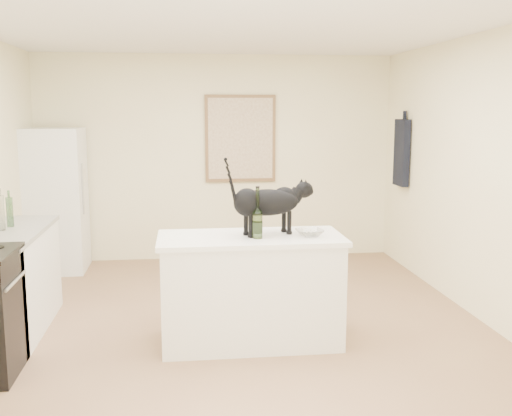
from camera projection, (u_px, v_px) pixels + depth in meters
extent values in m
plane|color=#926E4D|center=(237.00, 333.00, 5.19)|extent=(5.50, 5.50, 0.00)
plane|color=white|center=(235.00, 22.00, 4.77)|extent=(5.50, 5.50, 0.00)
plane|color=#FAF3C1|center=(217.00, 158.00, 7.68)|extent=(4.50, 0.00, 4.50)
plane|color=#FAF3C1|center=(299.00, 271.00, 2.29)|extent=(4.50, 0.00, 4.50)
plane|color=#FAF3C1|center=(492.00, 180.00, 5.25)|extent=(0.00, 5.50, 5.50)
cube|color=white|center=(251.00, 292.00, 4.94)|extent=(1.44, 0.67, 0.86)
cube|color=white|center=(251.00, 238.00, 4.87)|extent=(1.50, 0.70, 0.04)
cube|color=white|center=(9.00, 283.00, 5.18)|extent=(0.60, 1.40, 0.86)
cube|color=gray|center=(5.00, 232.00, 5.11)|extent=(0.62, 1.44, 0.04)
cube|color=white|center=(55.00, 200.00, 7.12)|extent=(0.68, 0.68, 1.70)
cube|color=brown|center=(240.00, 139.00, 7.64)|extent=(0.90, 0.03, 1.10)
cube|color=beige|center=(241.00, 139.00, 7.62)|extent=(0.82, 0.00, 1.02)
cube|color=black|center=(402.00, 153.00, 7.24)|extent=(0.08, 0.34, 0.80)
cylinder|color=#2F5522|center=(258.00, 216.00, 4.74)|extent=(0.08, 0.08, 0.37)
imported|color=white|center=(310.00, 233.00, 4.85)|extent=(0.25, 0.25, 0.05)
cube|color=beige|center=(84.00, 176.00, 7.11)|extent=(0.04, 0.13, 0.17)
cylinder|color=gray|center=(1.00, 213.00, 5.07)|extent=(0.06, 0.06, 0.30)
cylinder|color=#16431C|center=(10.00, 212.00, 5.22)|extent=(0.06, 0.06, 0.26)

